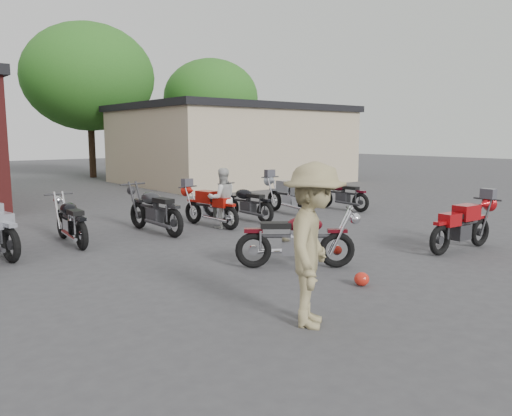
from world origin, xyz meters
TOP-DOWN VIEW (x-y plane):
  - ground at (0.00, 0.00)m, footprint 90.00×90.00m
  - stucco_building at (8.50, 15.00)m, footprint 10.00×8.00m
  - tree_2 at (4.00, 22.00)m, footprint 7.04×7.04m
  - tree_3 at (12.00, 22.00)m, footprint 6.08×6.08m
  - vintage_motorcycle at (-0.54, 0.81)m, footprint 2.01×1.77m
  - sportbike at (2.98, -0.31)m, footprint 1.96×0.75m
  - helmet at (-0.50, -0.59)m, footprint 0.29×0.29m
  - person_light at (0.67, 4.80)m, footprint 0.88×0.78m
  - person_tan at (-2.25, -1.24)m, footprint 1.48×1.39m
  - row_bike_2 at (-2.94, 5.31)m, footprint 0.75×1.98m
  - row_bike_3 at (-0.96, 5.32)m, footprint 0.87×2.20m
  - row_bike_4 at (0.53, 5.16)m, footprint 0.90×1.96m
  - row_bike_5 at (1.83, 5.29)m, footprint 0.78×1.93m
  - row_bike_6 at (3.55, 5.46)m, footprint 0.80×2.06m
  - row_bike_7 at (5.39, 5.01)m, footprint 0.77×1.94m

SIDE VIEW (x-z plane):
  - ground at x=0.00m, z-range 0.00..0.00m
  - helmet at x=-0.50m, z-range 0.00..0.22m
  - row_bike_5 at x=1.83m, z-range 0.00..1.09m
  - row_bike_4 at x=0.53m, z-range 0.00..1.09m
  - row_bike_7 at x=5.39m, z-range 0.00..1.10m
  - sportbike at x=2.98m, z-range 0.00..1.11m
  - row_bike_2 at x=-2.94m, z-range 0.00..1.13m
  - row_bike_6 at x=3.55m, z-range 0.00..1.17m
  - vintage_motorcycle at x=-0.54m, z-range 0.00..1.17m
  - row_bike_3 at x=-0.96m, z-range 0.00..1.25m
  - person_light at x=0.67m, z-range 0.00..1.51m
  - person_tan at x=-2.25m, z-range 0.00..2.01m
  - stucco_building at x=8.50m, z-range 0.00..3.50m
  - tree_3 at x=12.00m, z-range 0.00..7.60m
  - tree_2 at x=4.00m, z-range 0.00..8.80m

